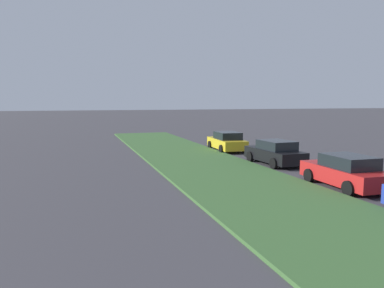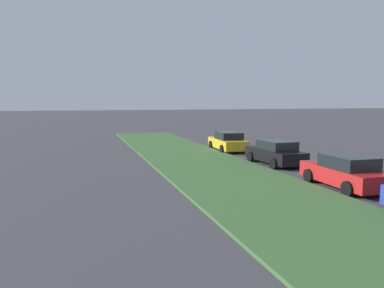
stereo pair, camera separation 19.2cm
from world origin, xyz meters
name	(u,v)px [view 1 (the left image)]	position (x,y,z in m)	size (l,w,h in m)	color
grass_median	(275,200)	(10.00, 6.45, 0.06)	(60.00, 6.00, 0.12)	#3D6633
parked_car_red	(346,172)	(11.07, 2.29, 0.72)	(4.34, 2.10, 1.47)	red
parked_car_black	(275,153)	(17.29, 2.17, 0.72)	(4.37, 2.16, 1.47)	black
parked_car_yellow	(227,142)	(23.73, 2.56, 0.72)	(4.38, 2.18, 1.47)	gold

